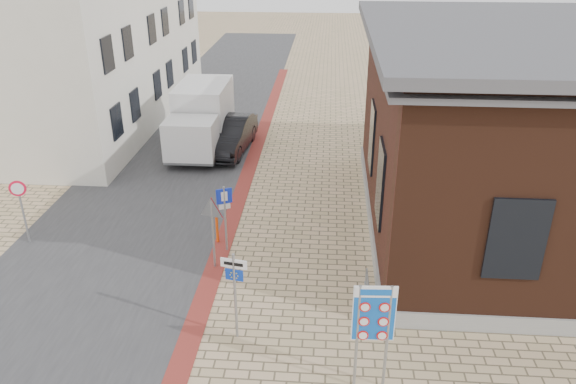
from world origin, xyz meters
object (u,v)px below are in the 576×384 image
(border_sign, at_px, (374,316))
(essen_sign, at_px, (235,283))
(parking_sign, at_px, (225,208))
(bollard, at_px, (217,229))
(sedan, at_px, (230,135))
(box_truck, at_px, (201,118))

(border_sign, xyz_separation_m, essen_sign, (-3.30, 1.47, -0.33))
(parking_sign, bearing_deg, bollard, 104.11)
(essen_sign, relative_size, bollard, 2.42)
(sedan, xyz_separation_m, essen_sign, (2.40, -13.14, 0.87))
(parking_sign, bearing_deg, sedan, 74.49)
(box_truck, bearing_deg, border_sign, -64.70)
(bollard, bearing_deg, parking_sign, -51.48)
(sedan, height_order, box_truck, box_truck)
(bollard, bearing_deg, border_sign, -52.71)
(sedan, bearing_deg, essen_sign, -74.39)
(essen_sign, bearing_deg, box_truck, 116.55)
(border_sign, bearing_deg, bollard, 124.47)
(box_truck, distance_m, bollard, 9.00)
(border_sign, height_order, parking_sign, border_sign)
(border_sign, bearing_deg, box_truck, 112.62)
(essen_sign, xyz_separation_m, bollard, (-1.40, 4.70, -1.14))
(sedan, bearing_deg, box_truck, 177.18)
(essen_sign, distance_m, parking_sign, 4.32)
(parking_sign, bearing_deg, border_sign, -77.23)
(sedan, height_order, bollard, sedan)
(border_sign, height_order, bollard, border_sign)
(sedan, relative_size, parking_sign, 2.09)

